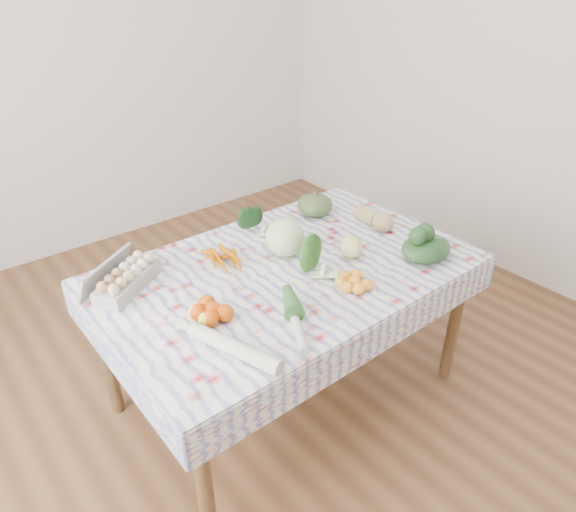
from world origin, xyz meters
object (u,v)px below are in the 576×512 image
object	(u,v)px
egg_carton	(128,279)
cabbage	(285,237)
dining_table	(288,283)
butternut_squash	(374,217)
grapefruit	(351,247)
kabocha_squash	(315,205)

from	to	relation	value
egg_carton	cabbage	xyz separation A→B (m)	(0.69, -0.19, 0.05)
dining_table	butternut_squash	distance (m)	0.62
cabbage	butternut_squash	xyz separation A→B (m)	(0.54, -0.06, -0.04)
cabbage	grapefruit	bearing A→B (deg)	-43.02
egg_carton	grapefruit	bearing A→B (deg)	-56.51
kabocha_squash	butternut_squash	size ratio (longest dim) A/B	0.83
butternut_squash	grapefruit	distance (m)	0.35
dining_table	grapefruit	distance (m)	0.34
egg_carton	kabocha_squash	distance (m)	1.08
cabbage	butternut_squash	bearing A→B (deg)	-6.43
butternut_squash	kabocha_squash	bearing A→B (deg)	121.52
dining_table	butternut_squash	xyz separation A→B (m)	(0.60, 0.04, 0.14)
dining_table	grapefruit	bearing A→B (deg)	-21.09
kabocha_squash	grapefruit	distance (m)	0.47
cabbage	butternut_squash	world-z (taller)	cabbage
grapefruit	dining_table	bearing A→B (deg)	158.91
egg_carton	grapefruit	xyz separation A→B (m)	(0.91, -0.40, 0.01)
dining_table	kabocha_squash	xyz separation A→B (m)	(0.45, 0.33, 0.15)
butternut_squash	dining_table	bearing A→B (deg)	-172.93
dining_table	kabocha_squash	size ratio (longest dim) A/B	8.47
kabocha_squash	grapefruit	bearing A→B (deg)	-110.52
kabocha_squash	cabbage	world-z (taller)	cabbage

